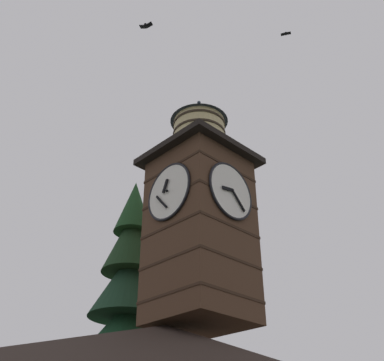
# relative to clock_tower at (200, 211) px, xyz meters

# --- Properties ---
(clock_tower) EXTENTS (3.79, 3.79, 9.71)m
(clock_tower) POSITION_rel_clock_tower_xyz_m (0.00, 0.00, 0.00)
(clock_tower) COLOR #4C3323
(clock_tower) RESTS_ON building_main
(pine_tree_behind) EXTENTS (5.37, 5.37, 13.52)m
(pine_tree_behind) POSITION_rel_clock_tower_xyz_m (-0.05, -4.27, -4.77)
(pine_tree_behind) COLOR #473323
(pine_tree_behind) RESTS_ON ground_plane
(moon) EXTENTS (1.58, 1.58, 1.58)m
(moon) POSITION_rel_clock_tower_xyz_m (-17.54, -28.42, 4.68)
(moon) COLOR silver
(flying_bird_high) EXTENTS (0.43, 0.61, 0.16)m
(flying_bird_high) POSITION_rel_clock_tower_xyz_m (2.98, -0.19, 7.96)
(flying_bird_high) COLOR black
(flying_bird_low) EXTENTS (0.38, 0.50, 0.12)m
(flying_bird_low) POSITION_rel_clock_tower_xyz_m (-3.32, 2.78, 9.94)
(flying_bird_low) COLOR black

